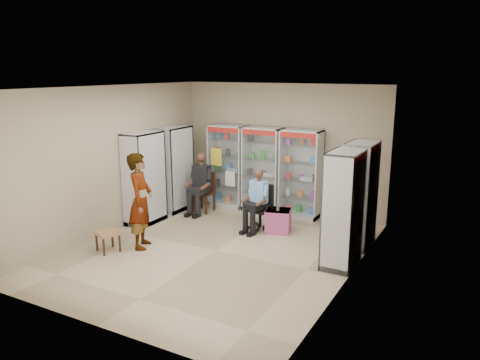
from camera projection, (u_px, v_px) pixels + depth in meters
The scene contains 18 objects.
floor at pixel (216, 251), 8.74m from camera, with size 6.00×6.00×0.00m, color tan.
room_shell at pixel (214, 147), 8.28m from camera, with size 5.02×6.02×3.01m.
cabinet_back_left at pixel (228, 166), 11.45m from camera, with size 0.90×0.50×2.00m, color #A4A6AB.
cabinet_back_mid at pixel (263, 170), 11.01m from camera, with size 0.90×0.50×2.00m, color silver.
cabinet_back_right at pixel (301, 174), 10.57m from camera, with size 0.90×0.50×2.00m, color #9FA1A6.
cabinet_right_far at pixel (360, 194), 8.84m from camera, with size 0.50×0.90×2.00m, color #B4B5BB.
cabinet_right_near at pixel (343, 209), 7.90m from camera, with size 0.50×0.90×2.00m, color #9D9FA4.
cabinet_left_far at pixel (174, 169), 11.08m from camera, with size 0.50×0.90×2.00m, color silver.
cabinet_left_near at pixel (144, 178), 10.14m from camera, with size 0.50×0.90×2.00m, color silver.
wooden_chair at pixel (204, 192), 11.06m from camera, with size 0.42×0.42×0.94m, color black.
seated_customer at pixel (202, 185), 10.97m from camera, with size 0.44×0.60×1.34m, color black, non-canonical shape.
office_chair at pixel (260, 207), 9.80m from camera, with size 0.53×0.53×0.97m, color black.
seated_shopkeeper at pixel (259, 202), 9.73m from camera, with size 0.41×0.56×1.24m, color #73B1E4, non-canonical shape.
pink_trunk at pixel (278, 221), 9.72m from camera, with size 0.49×0.47×0.47m, color #C74F87.
tea_glass at pixel (278, 208), 9.61m from camera, with size 0.07×0.07×0.10m, color #5B1307.
woven_stool_a at pixel (340, 232), 9.12m from camera, with size 0.43×0.43×0.43m, color olive.
woven_stool_b at pixel (108, 241), 8.68m from camera, with size 0.39×0.39×0.39m, color #A67246.
standing_man at pixel (141, 201), 8.74m from camera, with size 0.66×0.44×1.82m, color #99999C.
Camera 1 is at (4.31, -6.99, 3.31)m, focal length 35.00 mm.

